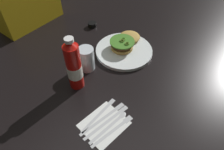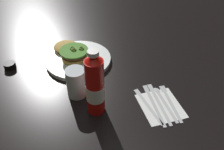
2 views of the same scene
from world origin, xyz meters
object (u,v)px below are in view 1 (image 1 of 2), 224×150
at_px(ketchup_bottle, 74,66).
at_px(condiment_cup, 92,25).
at_px(burger_sandwich, 125,42).
at_px(napkin, 104,124).
at_px(spoon_utensil, 113,123).
at_px(water_glass, 86,59).
at_px(table_knife, 106,116).
at_px(dinner_plate, 124,51).
at_px(steak_knife, 109,120).
at_px(fork_utensil, 116,128).
at_px(butter_knife, 101,112).

height_order(ketchup_bottle, condiment_cup, ketchup_bottle).
relative_size(burger_sandwich, napkin, 1.31).
distance_m(condiment_cup, spoon_utensil, 0.67).
xyz_separation_m(water_glass, table_knife, (-0.16, -0.25, -0.05)).
relative_size(dinner_plate, spoon_utensil, 1.57).
bearing_deg(ketchup_bottle, steak_knife, -103.29).
relative_size(condiment_cup, napkin, 0.32).
relative_size(dinner_plate, table_knife, 1.37).
xyz_separation_m(napkin, table_knife, (0.03, 0.02, 0.00)).
bearing_deg(burger_sandwich, dinner_plate, -150.13).
bearing_deg(steak_knife, spoon_utensil, -91.02).
bearing_deg(water_glass, condiment_cup, 38.20).
relative_size(ketchup_bottle, napkin, 1.58).
xyz_separation_m(water_glass, napkin, (-0.19, -0.26, -0.06)).
relative_size(dinner_plate, ketchup_bottle, 1.15).
relative_size(dinner_plate, napkin, 1.83).
bearing_deg(condiment_cup, napkin, -134.20).
distance_m(water_glass, condiment_cup, 0.36).
bearing_deg(napkin, water_glass, 54.25).
height_order(condiment_cup, spoon_utensil, condiment_cup).
bearing_deg(steak_knife, burger_sandwich, 28.16).
bearing_deg(spoon_utensil, napkin, 135.99).
distance_m(burger_sandwich, napkin, 0.48).
height_order(dinner_plate, burger_sandwich, burger_sandwich).
xyz_separation_m(fork_utensil, butter_knife, (0.02, 0.09, 0.00)).
bearing_deg(condiment_cup, table_knife, -133.33).
bearing_deg(table_knife, napkin, -151.16).
bearing_deg(fork_utensil, ketchup_bottle, 76.01).
distance_m(ketchup_bottle, condiment_cup, 0.48).
bearing_deg(burger_sandwich, table_knife, -154.07).
bearing_deg(steak_knife, condiment_cup, 47.77).
distance_m(burger_sandwich, spoon_utensil, 0.47).
distance_m(water_glass, table_knife, 0.30).
height_order(fork_utensil, butter_knife, same).
bearing_deg(butter_knife, condiment_cup, 45.09).
distance_m(ketchup_bottle, napkin, 0.26).
relative_size(napkin, steak_knife, 0.74).
xyz_separation_m(condiment_cup, napkin, (-0.47, -0.48, -0.01)).
height_order(condiment_cup, fork_utensil, condiment_cup).
bearing_deg(ketchup_bottle, spoon_utensil, -102.32).
bearing_deg(water_glass, napkin, -125.75).
bearing_deg(water_glass, fork_utensil, -119.56).
relative_size(steak_knife, butter_knife, 1.11).
distance_m(steak_knife, butter_knife, 0.05).
distance_m(napkin, butter_knife, 0.05).
height_order(dinner_plate, steak_knife, dinner_plate).
xyz_separation_m(condiment_cup, steak_knife, (-0.44, -0.49, -0.01)).
distance_m(burger_sandwich, butter_knife, 0.44).
distance_m(water_glass, fork_utensil, 0.36).
bearing_deg(spoon_utensil, butter_knife, 86.26).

